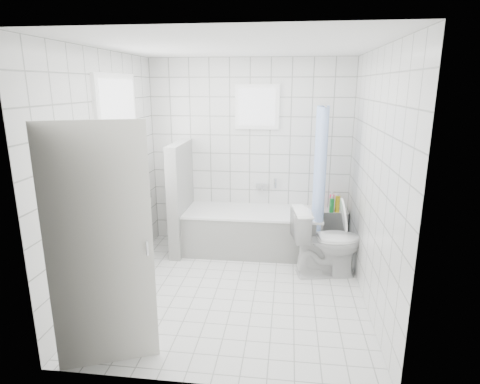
# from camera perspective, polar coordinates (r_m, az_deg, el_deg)

# --- Properties ---
(ground) EXTENTS (3.00, 3.00, 0.00)m
(ground) POSITION_cam_1_polar(r_m,az_deg,el_deg) (4.67, -0.58, -13.69)
(ground) COLOR white
(ground) RESTS_ON ground
(ceiling) EXTENTS (3.00, 3.00, 0.00)m
(ceiling) POSITION_cam_1_polar(r_m,az_deg,el_deg) (4.11, -0.69, 20.03)
(ceiling) COLOR white
(ceiling) RESTS_ON ground
(wall_back) EXTENTS (2.80, 0.02, 2.60)m
(wall_back) POSITION_cam_1_polar(r_m,az_deg,el_deg) (5.66, 1.39, 5.44)
(wall_back) COLOR white
(wall_back) RESTS_ON ground
(wall_front) EXTENTS (2.80, 0.02, 2.60)m
(wall_front) POSITION_cam_1_polar(r_m,az_deg,el_deg) (2.78, -4.75, -4.83)
(wall_front) COLOR white
(wall_front) RESTS_ON ground
(wall_left) EXTENTS (0.02, 3.00, 2.60)m
(wall_left) POSITION_cam_1_polar(r_m,az_deg,el_deg) (4.60, -18.22, 2.44)
(wall_left) COLOR white
(wall_left) RESTS_ON ground
(wall_right) EXTENTS (0.02, 3.00, 2.60)m
(wall_right) POSITION_cam_1_polar(r_m,az_deg,el_deg) (4.25, 18.43, 1.45)
(wall_right) COLOR white
(wall_right) RESTS_ON ground
(window_left) EXTENTS (0.01, 0.90, 1.40)m
(window_left) POSITION_cam_1_polar(r_m,az_deg,el_deg) (4.80, -16.52, 6.72)
(window_left) COLOR white
(window_left) RESTS_ON wall_left
(window_back) EXTENTS (0.50, 0.01, 0.50)m
(window_back) POSITION_cam_1_polar(r_m,az_deg,el_deg) (5.54, 2.44, 11.99)
(window_back) COLOR white
(window_back) RESTS_ON wall_back
(window_sill) EXTENTS (0.18, 1.02, 0.08)m
(window_sill) POSITION_cam_1_polar(r_m,az_deg,el_deg) (4.93, -15.41, -1.80)
(window_sill) COLOR white
(window_sill) RESTS_ON wall_left
(door) EXTENTS (0.76, 0.34, 2.00)m
(door) POSITION_cam_1_polar(r_m,az_deg,el_deg) (3.32, -19.21, -7.83)
(door) COLOR silver
(door) RESTS_ON ground
(bathtub) EXTENTS (1.85, 0.77, 0.58)m
(bathtub) POSITION_cam_1_polar(r_m,az_deg,el_deg) (5.55, 1.84, -5.55)
(bathtub) COLOR white
(bathtub) RESTS_ON ground
(partition_wall) EXTENTS (0.15, 0.85, 1.50)m
(partition_wall) POSITION_cam_1_polar(r_m,az_deg,el_deg) (5.54, -8.40, -0.77)
(partition_wall) COLOR white
(partition_wall) RESTS_ON ground
(tiled_ledge) EXTENTS (0.40, 0.24, 0.55)m
(tiled_ledge) POSITION_cam_1_polar(r_m,az_deg,el_deg) (5.82, 12.93, -5.14)
(tiled_ledge) COLOR white
(tiled_ledge) RESTS_ON ground
(toilet) EXTENTS (0.90, 0.61, 0.84)m
(toilet) POSITION_cam_1_polar(r_m,az_deg,el_deg) (4.95, 12.21, -6.91)
(toilet) COLOR white
(toilet) RESTS_ON ground
(curtain_rod) EXTENTS (0.02, 0.80, 0.02)m
(curtain_rod) POSITION_cam_1_polar(r_m,az_deg,el_deg) (5.18, 11.75, 12.04)
(curtain_rod) COLOR silver
(curtain_rod) RESTS_ON wall_back
(shower_curtain) EXTENTS (0.14, 0.48, 1.78)m
(shower_curtain) POSITION_cam_1_polar(r_m,az_deg,el_deg) (5.17, 11.33, 1.97)
(shower_curtain) COLOR #5081EB
(shower_curtain) RESTS_ON curtain_rod
(tub_faucet) EXTENTS (0.18, 0.06, 0.06)m
(tub_faucet) POSITION_cam_1_polar(r_m,az_deg,el_deg) (5.70, 3.20, 0.87)
(tub_faucet) COLOR silver
(tub_faucet) RESTS_ON wall_back
(sill_bottles) EXTENTS (0.16, 0.82, 0.30)m
(sill_bottles) POSITION_cam_1_polar(r_m,az_deg,el_deg) (4.80, -15.86, -0.31)
(sill_bottles) COLOR white
(sill_bottles) RESTS_ON window_sill
(ledge_bottles) EXTENTS (0.14, 0.16, 0.23)m
(ledge_bottles) POSITION_cam_1_polar(r_m,az_deg,el_deg) (5.66, 13.19, -1.64)
(ledge_bottles) COLOR green
(ledge_bottles) RESTS_ON tiled_ledge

